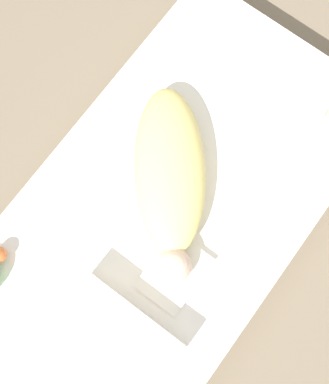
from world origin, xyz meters
The scene contains 5 objects.
ground_plane centered at (0.00, 0.00, 0.00)m, with size 12.00×12.00×0.00m, color #7A6B56.
bed_mattress centered at (0.00, 0.00, 0.07)m, with size 1.48×0.77×0.14m.
burp_cloth centered at (-0.11, -0.13, 0.15)m, with size 0.20×0.15×0.02m.
swaddled_baby centered at (0.11, 0.04, 0.20)m, with size 0.53×0.48×0.12m.
pillow centered at (-0.40, -0.11, 0.19)m, with size 0.31×0.35×0.10m.
Camera 1 is at (-0.21, -0.18, 1.70)m, focal length 50.00 mm.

